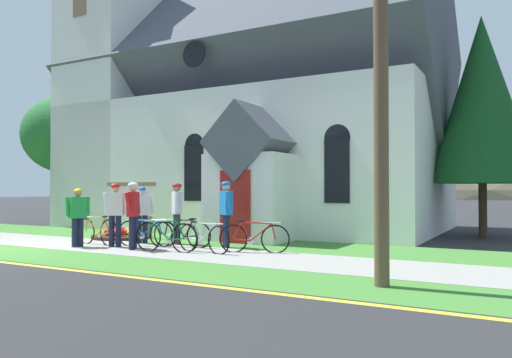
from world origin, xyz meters
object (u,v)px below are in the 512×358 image
church_sign (131,201)px  bicycle_blue (254,238)px  bicycle_red (145,233)px  cyclist_in_green_jersey (177,208)px  cyclist_in_white_jersey (78,213)px  cyclist_in_blue_jersey (133,210)px  cyclist_in_orange_jersey (115,209)px  cyclist_in_yellow_jersey (142,210)px  roadside_conifer (482,99)px  bicycle_yellow (98,231)px  bicycle_black (182,234)px  yard_deciduous_tree (67,135)px  cyclist_in_red_jersey (226,208)px  bicycle_white (166,236)px  bicycle_orange (203,238)px

church_sign → bicycle_blue: church_sign is taller
bicycle_red → cyclist_in_green_jersey: 1.15m
bicycle_blue → cyclist_in_white_jersey: size_ratio=1.04×
bicycle_blue → cyclist_in_blue_jersey: bearing=-161.7°
bicycle_red → cyclist_in_orange_jersey: (-0.59, -0.50, 0.64)m
cyclist_in_yellow_jersey → roadside_conifer: (8.39, 6.74, 3.52)m
bicycle_red → bicycle_yellow: (-1.41, -0.35, 0.02)m
bicycle_black → cyclist_in_yellow_jersey: 1.73m
bicycle_blue → cyclist_in_orange_jersey: (-3.81, -0.81, 0.64)m
bicycle_red → bicycle_blue: 3.24m
bicycle_yellow → cyclist_in_orange_jersey: (0.81, -0.15, 0.63)m
cyclist_in_white_jersey → yard_deciduous_tree: yard_deciduous_tree is taller
cyclist_in_red_jersey → bicycle_white: bearing=-119.6°
roadside_conifer → yard_deciduous_tree: size_ratio=1.25×
bicycle_black → cyclist_in_green_jersey: bearing=138.8°
bicycle_white → cyclist_in_white_jersey: bearing=-171.8°
cyclist_in_orange_jersey → yard_deciduous_tree: 10.82m
cyclist_in_orange_jersey → yard_deciduous_tree: (-8.69, 5.71, 2.99)m
cyclist_in_green_jersey → cyclist_in_orange_jersey: size_ratio=1.01×
bicycle_yellow → cyclist_in_white_jersey: bearing=-95.8°
cyclist_in_white_jersey → bicycle_red: bearing=33.8°
bicycle_black → roadside_conifer: bearing=45.8°
bicycle_blue → church_sign: bearing=165.1°
cyclist_in_green_jersey → cyclist_in_yellow_jersey: 1.08m
bicycle_blue → cyclist_in_white_jersey: bearing=-164.5°
bicycle_blue → bicycle_black: bicycle_blue is taller
church_sign → cyclist_in_blue_jersey: size_ratio=1.14×
bicycle_orange → roadside_conifer: roadside_conifer is taller
church_sign → cyclist_in_white_jersey: (0.67, -2.72, -0.26)m
bicycle_blue → cyclist_in_red_jersey: size_ratio=0.93×
bicycle_black → cyclist_in_yellow_jersey: bearing=172.0°
cyclist_in_green_jersey → bicycle_blue: bearing=-10.7°
bicycle_red → cyclist_in_green_jersey: size_ratio=0.98×
cyclist_in_red_jersey → cyclist_in_orange_jersey: bearing=-152.9°
bicycle_yellow → roadside_conifer: (9.19, 7.66, 4.08)m
cyclist_in_green_jersey → yard_deciduous_tree: size_ratio=0.30×
cyclist_in_yellow_jersey → roadside_conifer: size_ratio=0.23×
bicycle_red → bicycle_orange: bicycle_orange is taller
bicycle_black → cyclist_in_orange_jersey: bearing=-152.6°
bicycle_yellow → church_sign: bearing=109.3°
bicycle_red → cyclist_in_red_jersey: bearing=22.8°
bicycle_orange → bicycle_black: bearing=150.7°
bicycle_black → cyclist_in_blue_jersey: (-0.80, -1.01, 0.66)m
cyclist_in_green_jersey → roadside_conifer: size_ratio=0.24×
bicycle_blue → cyclist_in_blue_jersey: (-3.01, -0.99, 0.65)m
cyclist_in_orange_jersey → bicycle_red: bearing=39.9°
bicycle_orange → bicycle_black: 1.28m
bicycle_red → bicycle_orange: size_ratio=0.98×
cyclist_in_orange_jersey → bicycle_orange: bearing=4.3°
cyclist_in_green_jersey → cyclist_in_yellow_jersey: cyclist_in_green_jersey is taller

